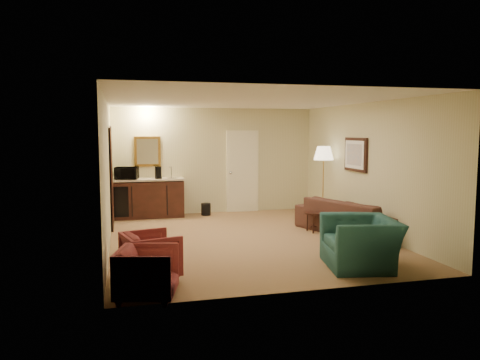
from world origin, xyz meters
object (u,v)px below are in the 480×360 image
at_px(floor_lamp, 323,183).
at_px(microwave, 127,172).
at_px(wetbar_cabinet, 149,198).
at_px(waste_bin, 206,209).
at_px(teal_armchair, 361,234).
at_px(coffee_table, 320,222).
at_px(rose_chair_far, 147,271).
at_px(sofa, 351,211).
at_px(coffee_maker, 158,173).
at_px(rose_chair_near, 151,253).

relative_size(floor_lamp, microwave, 3.32).
height_order(wetbar_cabinet, waste_bin, wetbar_cabinet).
xyz_separation_m(wetbar_cabinet, teal_armchair, (2.84, -4.92, 0.04)).
bearing_deg(wetbar_cabinet, coffee_table, -36.71).
height_order(teal_armchair, microwave, microwave).
bearing_deg(floor_lamp, rose_chair_far, -134.95).
bearing_deg(floor_lamp, sofa, -91.97).
relative_size(rose_chair_far, waste_bin, 2.45).
bearing_deg(sofa, rose_chair_far, 101.92).
bearing_deg(coffee_maker, sofa, -21.66).
bearing_deg(floor_lamp, microwave, 163.25).
xyz_separation_m(wetbar_cabinet, rose_chair_far, (-0.34, -5.52, -0.11)).
relative_size(coffee_table, waste_bin, 2.42).
xyz_separation_m(wetbar_cabinet, sofa, (3.80, -2.77, -0.01)).
height_order(rose_chair_far, coffee_table, rose_chair_far).
bearing_deg(rose_chair_far, floor_lamp, -30.35).
relative_size(rose_chair_near, coffee_table, 1.03).
relative_size(coffee_table, coffee_maker, 2.42).
relative_size(rose_chair_far, coffee_table, 1.01).
height_order(sofa, coffee_maker, coffee_maker).
distance_m(coffee_table, coffee_maker, 3.99).
bearing_deg(rose_chair_near, rose_chair_far, 159.20).
relative_size(wetbar_cabinet, waste_bin, 5.67).
bearing_deg(coffee_maker, wetbar_cabinet, 179.89).
bearing_deg(rose_chair_near, waste_bin, -33.21).
distance_m(wetbar_cabinet, rose_chair_near, 4.73).
distance_m(coffee_table, floor_lamp, 1.42).
height_order(wetbar_cabinet, sofa, wetbar_cabinet).
xyz_separation_m(rose_chair_near, coffee_maker, (0.47, 4.66, 0.70)).
bearing_deg(coffee_table, teal_armchair, -100.36).
height_order(wetbar_cabinet, teal_armchair, teal_armchair).
bearing_deg(sofa, wetbar_cabinet, 32.25).
height_order(teal_armchair, coffee_maker, coffee_maker).
xyz_separation_m(sofa, coffee_maker, (-3.58, 2.71, 0.61)).
height_order(rose_chair_near, coffee_maker, coffee_maker).
distance_m(wetbar_cabinet, teal_armchair, 5.68).
relative_size(rose_chair_near, coffee_maker, 2.49).
bearing_deg(floor_lamp, teal_armchair, -105.67).
bearing_deg(coffee_maker, teal_armchair, -46.22).
bearing_deg(wetbar_cabinet, coffee_maker, -15.57).
bearing_deg(rose_chair_near, teal_armchair, -107.92).
distance_m(teal_armchair, microwave, 5.97).
height_order(wetbar_cabinet, coffee_maker, coffee_maker).
bearing_deg(teal_armchair, rose_chair_near, -82.99).
relative_size(rose_chair_near, microwave, 1.41).
relative_size(floor_lamp, coffee_maker, 5.87).
height_order(sofa, rose_chair_far, sofa).
height_order(sofa, coffee_table, sofa).
height_order(coffee_table, coffee_maker, coffee_maker).
relative_size(teal_armchair, floor_lamp, 0.67).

